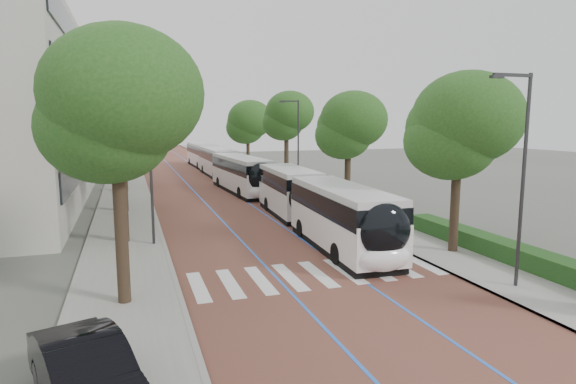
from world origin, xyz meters
name	(u,v)px	position (x,y,z in m)	size (l,w,h in m)	color
ground	(322,282)	(0.00, 0.00, 0.00)	(160.00, 160.00, 0.00)	#51544C
road	(193,175)	(0.00, 40.00, 0.01)	(11.00, 140.00, 0.02)	brown
sidewalk_left	(126,177)	(-7.50, 40.00, 0.06)	(4.00, 140.00, 0.12)	gray
sidewalk_right	(254,172)	(7.50, 40.00, 0.06)	(4.00, 140.00, 0.12)	gray
kerb_left	(143,176)	(-5.60, 40.00, 0.06)	(0.20, 140.00, 0.14)	gray
kerb_right	(239,173)	(5.60, 40.00, 0.06)	(0.20, 140.00, 0.14)	gray
zebra_crossing	(318,274)	(0.20, 1.00, 0.03)	(10.55, 3.60, 0.01)	silver
lane_line_left	(179,175)	(-1.60, 40.00, 0.02)	(0.12, 126.00, 0.01)	blue
lane_line_right	(206,174)	(1.60, 40.00, 0.02)	(0.12, 126.00, 0.01)	blue
hedge	(506,250)	(9.10, 0.00, 0.52)	(1.20, 14.00, 0.80)	#1B3C15
streetlight_near	(520,164)	(6.62, -3.00, 4.82)	(1.82, 0.20, 8.00)	#2F2F31
streetlight_far	(296,139)	(6.62, 22.00, 4.82)	(1.82, 0.20, 8.00)	#2F2F31
lamp_post_left	(151,166)	(-6.10, 8.00, 4.12)	(0.14, 0.14, 8.00)	#2F2F31
trees_left	(122,115)	(-7.50, 23.65, 6.86)	(6.15, 60.22, 9.67)	black
trees_right	(298,124)	(7.70, 24.50, 6.05)	(5.81, 47.47, 8.68)	black
lead_bus	(316,205)	(2.94, 8.06, 1.63)	(3.33, 18.49, 3.20)	black
bus_queued_0	(242,175)	(2.46, 24.63, 1.62)	(3.21, 12.52, 3.20)	white
bus_queued_1	(219,163)	(2.66, 37.38, 1.62)	(2.66, 12.42, 3.20)	white
bus_queued_2	(203,155)	(2.63, 49.77, 1.62)	(2.78, 12.45, 3.20)	white
parked_car	(87,376)	(-8.22, -6.46, 0.91)	(1.67, 4.80, 1.58)	black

